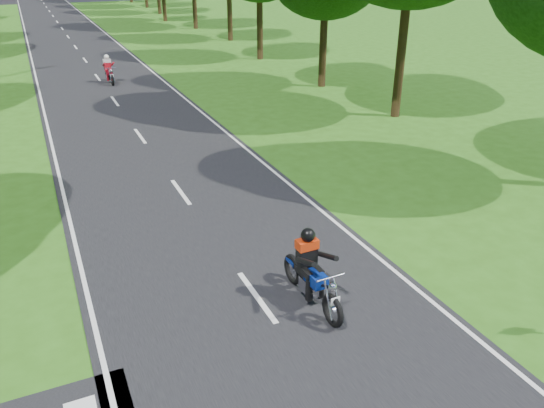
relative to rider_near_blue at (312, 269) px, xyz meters
name	(u,v)px	position (x,y,z in m)	size (l,w,h in m)	color
ground	(299,356)	(-0.97, -1.35, -0.85)	(160.00, 160.00, 0.00)	#2B5814
main_road	(62,29)	(-0.97, 48.65, -0.84)	(7.00, 140.00, 0.02)	black
road_markings	(62,31)	(-1.10, 46.78, -0.82)	(7.40, 140.00, 0.01)	silver
rider_near_blue	(312,269)	(0.00, 0.00, 0.00)	(0.66, 1.99, 1.66)	navy
rider_far_red	(109,69)	(-0.52, 22.89, -0.06)	(0.61, 1.84, 1.53)	maroon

